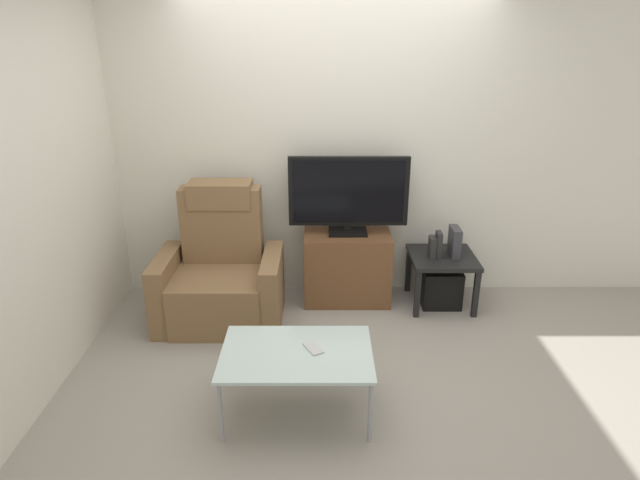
{
  "coord_description": "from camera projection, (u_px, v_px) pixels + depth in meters",
  "views": [
    {
      "loc": [
        -0.13,
        -3.32,
        2.2
      ],
      "look_at": [
        -0.14,
        0.5,
        0.7
      ],
      "focal_mm": 30.04,
      "sensor_mm": 36.0,
      "label": 1
    }
  ],
  "objects": [
    {
      "name": "tv_stand",
      "position": [
        349.0,
        267.0,
        4.59
      ],
      "size": [
        0.73,
        0.41,
        0.61
      ],
      "color": "brown",
      "rests_on": "ground"
    },
    {
      "name": "television",
      "position": [
        351.0,
        194.0,
        4.37
      ],
      "size": [
        0.98,
        0.2,
        0.66
      ],
      "color": "black",
      "rests_on": "tv_stand"
    },
    {
      "name": "book_leftmost",
      "position": [
        434.0,
        247.0,
        4.42
      ],
      "size": [
        0.05,
        0.12,
        0.17
      ],
      "primitive_type": "cube",
      "color": "#262626",
      "rests_on": "side_table"
    },
    {
      "name": "wall_back",
      "position": [
        337.0,
        146.0,
        4.48
      ],
      "size": [
        6.4,
        0.06,
        2.6
      ],
      "primitive_type": "cube",
      "color": "beige",
      "rests_on": "ground"
    },
    {
      "name": "ground_plane",
      "position": [
        339.0,
        354.0,
        3.9
      ],
      "size": [
        6.4,
        6.4,
        0.0
      ],
      "primitive_type": "plane",
      "color": "gray"
    },
    {
      "name": "coffee_table",
      "position": [
        299.0,
        356.0,
        3.18
      ],
      "size": [
        0.9,
        0.6,
        0.43
      ],
      "color": "#B2C6C1",
      "rests_on": "ground"
    },
    {
      "name": "side_table",
      "position": [
        444.0,
        263.0,
        4.5
      ],
      "size": [
        0.54,
        0.54,
        0.44
      ],
      "color": "black",
      "rests_on": "ground"
    },
    {
      "name": "book_middle",
      "position": [
        441.0,
        245.0,
        4.42
      ],
      "size": [
        0.04,
        0.11,
        0.22
      ],
      "primitive_type": "cube",
      "color": "#262626",
      "rests_on": "side_table"
    },
    {
      "name": "subwoofer_box",
      "position": [
        442.0,
        286.0,
        4.58
      ],
      "size": [
        0.32,
        0.32,
        0.32
      ],
      "primitive_type": "cube",
      "color": "black",
      "rests_on": "ground"
    },
    {
      "name": "wall_side",
      "position": [
        49.0,
        181.0,
        3.43
      ],
      "size": [
        0.06,
        4.48,
        2.6
      ],
      "primitive_type": "cube",
      "color": "beige",
      "rests_on": "ground"
    },
    {
      "name": "recliner_armchair",
      "position": [
        223.0,
        274.0,
        4.3
      ],
      "size": [
        0.98,
        0.78,
        1.08
      ],
      "rotation": [
        0.0,
        0.0,
        -0.0
      ],
      "color": "brown",
      "rests_on": "ground"
    },
    {
      "name": "game_console",
      "position": [
        457.0,
        242.0,
        4.44
      ],
      "size": [
        0.07,
        0.2,
        0.24
      ],
      "primitive_type": "cube",
      "color": "#333338",
      "rests_on": "side_table"
    },
    {
      "name": "cell_phone",
      "position": [
        315.0,
        348.0,
        3.2
      ],
      "size": [
        0.13,
        0.17,
        0.01
      ],
      "primitive_type": "cube",
      "rotation": [
        0.0,
        0.0,
        0.5
      ],
      "color": "#B7B7BC",
      "rests_on": "coffee_table"
    }
  ]
}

